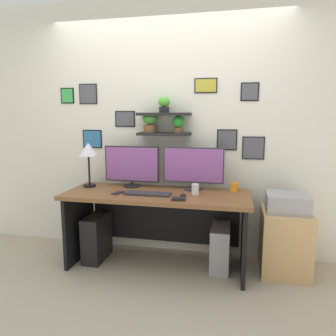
{
  "coord_description": "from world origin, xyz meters",
  "views": [
    {
      "loc": [
        0.75,
        -2.93,
        1.49
      ],
      "look_at": [
        0.1,
        0.05,
        0.99
      ],
      "focal_mm": 34.09,
      "sensor_mm": 36.0,
      "label": 1
    }
  ],
  "objects_px": {
    "coffee_mug": "(234,187)",
    "scissors_tray": "(179,199)",
    "drawer_cabinet": "(285,242)",
    "computer_tower_right": "(220,247)",
    "desk": "(158,211)",
    "pen_cup": "(195,189)",
    "desk_lamp": "(88,152)",
    "printer": "(287,203)",
    "computer_tower_left": "(97,237)",
    "keyboard": "(148,194)",
    "monitor_right": "(193,167)",
    "monitor_left": "(132,166)",
    "cell_phone": "(118,193)",
    "computer_mouse": "(183,196)"
  },
  "relations": [
    {
      "from": "desk",
      "to": "computer_tower_right",
      "type": "relative_size",
      "value": 4.23
    },
    {
      "from": "coffee_mug",
      "to": "pen_cup",
      "type": "height_order",
      "value": "pen_cup"
    },
    {
      "from": "coffee_mug",
      "to": "printer",
      "type": "height_order",
      "value": "coffee_mug"
    },
    {
      "from": "desk_lamp",
      "to": "pen_cup",
      "type": "distance_m",
      "value": 1.18
    },
    {
      "from": "printer",
      "to": "desk_lamp",
      "type": "bearing_deg",
      "value": -179.53
    },
    {
      "from": "pen_cup",
      "to": "coffee_mug",
      "type": "bearing_deg",
      "value": 28.66
    },
    {
      "from": "coffee_mug",
      "to": "scissors_tray",
      "type": "relative_size",
      "value": 0.75
    },
    {
      "from": "scissors_tray",
      "to": "coffee_mug",
      "type": "bearing_deg",
      "value": 43.15
    },
    {
      "from": "monitor_right",
      "to": "computer_tower_right",
      "type": "height_order",
      "value": "monitor_right"
    },
    {
      "from": "keyboard",
      "to": "drawer_cabinet",
      "type": "bearing_deg",
      "value": 10.05
    },
    {
      "from": "desk",
      "to": "pen_cup",
      "type": "bearing_deg",
      "value": -4.78
    },
    {
      "from": "cell_phone",
      "to": "printer",
      "type": "relative_size",
      "value": 0.37
    },
    {
      "from": "pen_cup",
      "to": "drawer_cabinet",
      "type": "height_order",
      "value": "pen_cup"
    },
    {
      "from": "monitor_left",
      "to": "pen_cup",
      "type": "xyz_separation_m",
      "value": [
        0.7,
        -0.19,
        -0.17
      ]
    },
    {
      "from": "desk_lamp",
      "to": "cell_phone",
      "type": "relative_size",
      "value": 3.32
    },
    {
      "from": "keyboard",
      "to": "scissors_tray",
      "type": "bearing_deg",
      "value": -22.26
    },
    {
      "from": "desk",
      "to": "monitor_right",
      "type": "relative_size",
      "value": 2.95
    },
    {
      "from": "drawer_cabinet",
      "to": "computer_tower_right",
      "type": "distance_m",
      "value": 0.61
    },
    {
      "from": "monitor_left",
      "to": "scissors_tray",
      "type": "relative_size",
      "value": 4.86
    },
    {
      "from": "cell_phone",
      "to": "pen_cup",
      "type": "relative_size",
      "value": 1.4
    },
    {
      "from": "scissors_tray",
      "to": "printer",
      "type": "height_order",
      "value": "scissors_tray"
    },
    {
      "from": "desk_lamp",
      "to": "computer_tower_right",
      "type": "bearing_deg",
      "value": -1.68
    },
    {
      "from": "coffee_mug",
      "to": "desk",
      "type": "bearing_deg",
      "value": -167.15
    },
    {
      "from": "desk",
      "to": "cell_phone",
      "type": "height_order",
      "value": "cell_phone"
    },
    {
      "from": "monitor_right",
      "to": "cell_phone",
      "type": "distance_m",
      "value": 0.79
    },
    {
      "from": "monitor_right",
      "to": "coffee_mug",
      "type": "bearing_deg",
      "value": 1.05
    },
    {
      "from": "computer_tower_left",
      "to": "computer_tower_right",
      "type": "height_order",
      "value": "computer_tower_left"
    },
    {
      "from": "computer_tower_right",
      "to": "desk",
      "type": "bearing_deg",
      "value": -177.88
    },
    {
      "from": "printer",
      "to": "computer_tower_right",
      "type": "height_order",
      "value": "printer"
    },
    {
      "from": "desk",
      "to": "cell_phone",
      "type": "distance_m",
      "value": 0.45
    },
    {
      "from": "cell_phone",
      "to": "pen_cup",
      "type": "bearing_deg",
      "value": 23.33
    },
    {
      "from": "desk",
      "to": "monitor_right",
      "type": "bearing_deg",
      "value": 26.21
    },
    {
      "from": "desk_lamp",
      "to": "computer_tower_left",
      "type": "bearing_deg",
      "value": -44.16
    },
    {
      "from": "desk_lamp",
      "to": "printer",
      "type": "height_order",
      "value": "desk_lamp"
    },
    {
      "from": "computer_tower_left",
      "to": "coffee_mug",
      "type": "bearing_deg",
      "value": 8.68
    },
    {
      "from": "desk_lamp",
      "to": "pen_cup",
      "type": "height_order",
      "value": "desk_lamp"
    },
    {
      "from": "desk",
      "to": "computer_tower_right",
      "type": "bearing_deg",
      "value": 2.12
    },
    {
      "from": "desk_lamp",
      "to": "cell_phone",
      "type": "height_order",
      "value": "desk_lamp"
    },
    {
      "from": "computer_tower_right",
      "to": "drawer_cabinet",
      "type": "bearing_deg",
      "value": 5.4
    },
    {
      "from": "monitor_left",
      "to": "computer_mouse",
      "type": "bearing_deg",
      "value": -28.67
    },
    {
      "from": "computer_mouse",
      "to": "printer",
      "type": "height_order",
      "value": "computer_mouse"
    },
    {
      "from": "coffee_mug",
      "to": "computer_tower_right",
      "type": "distance_m",
      "value": 0.61
    },
    {
      "from": "scissors_tray",
      "to": "computer_tower_right",
      "type": "relative_size",
      "value": 0.28
    },
    {
      "from": "desk_lamp",
      "to": "printer",
      "type": "relative_size",
      "value": 1.22
    },
    {
      "from": "desk_lamp",
      "to": "computer_tower_left",
      "type": "relative_size",
      "value": 0.99
    },
    {
      "from": "computer_mouse",
      "to": "scissors_tray",
      "type": "bearing_deg",
      "value": -99.76
    },
    {
      "from": "desk_lamp",
      "to": "pen_cup",
      "type": "relative_size",
      "value": 4.64
    },
    {
      "from": "desk",
      "to": "monitor_left",
      "type": "distance_m",
      "value": 0.56
    },
    {
      "from": "drawer_cabinet",
      "to": "computer_tower_right",
      "type": "relative_size",
      "value": 1.42
    },
    {
      "from": "keyboard",
      "to": "printer",
      "type": "height_order",
      "value": "printer"
    }
  ]
}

